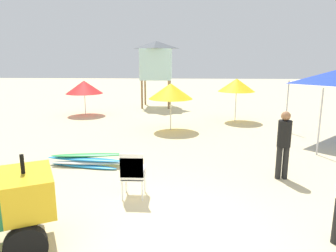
{
  "coord_description": "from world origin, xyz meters",
  "views": [
    {
      "loc": [
        0.17,
        -4.88,
        2.92
      ],
      "look_at": [
        -0.27,
        3.76,
        1.02
      ],
      "focal_mm": 33.35,
      "sensor_mm": 36.0,
      "label": 1
    }
  ],
  "objects_px": {
    "stacked_plastic_chairs": "(133,171)",
    "surfboard_pile": "(87,160)",
    "lifeguard_near_center": "(284,141)",
    "beach_umbrella_mid": "(237,85)",
    "lifeguard_tower": "(156,60)",
    "beach_umbrella_left": "(84,87)",
    "beach_umbrella_far": "(171,91)"
  },
  "relations": [
    {
      "from": "stacked_plastic_chairs",
      "to": "surfboard_pile",
      "type": "distance_m",
      "value": 2.52
    },
    {
      "from": "surfboard_pile",
      "to": "lifeguard_near_center",
      "type": "bearing_deg",
      "value": -7.29
    },
    {
      "from": "surfboard_pile",
      "to": "beach_umbrella_mid",
      "type": "height_order",
      "value": "beach_umbrella_mid"
    },
    {
      "from": "lifeguard_near_center",
      "to": "surfboard_pile",
      "type": "bearing_deg",
      "value": 172.71
    },
    {
      "from": "lifeguard_near_center",
      "to": "beach_umbrella_mid",
      "type": "distance_m",
      "value": 7.24
    },
    {
      "from": "stacked_plastic_chairs",
      "to": "surfboard_pile",
      "type": "xyz_separation_m",
      "value": [
        -1.58,
        1.91,
        -0.44
      ]
    },
    {
      "from": "lifeguard_tower",
      "to": "beach_umbrella_left",
      "type": "height_order",
      "value": "lifeguard_tower"
    },
    {
      "from": "stacked_plastic_chairs",
      "to": "lifeguard_near_center",
      "type": "distance_m",
      "value": 3.71
    },
    {
      "from": "stacked_plastic_chairs",
      "to": "beach_umbrella_left",
      "type": "xyz_separation_m",
      "value": [
        -4.07,
        9.72,
        0.84
      ]
    },
    {
      "from": "stacked_plastic_chairs",
      "to": "beach_umbrella_far",
      "type": "xyz_separation_m",
      "value": [
        0.52,
        6.43,
        1.0
      ]
    },
    {
      "from": "lifeguard_tower",
      "to": "beach_umbrella_left",
      "type": "bearing_deg",
      "value": -139.29
    },
    {
      "from": "surfboard_pile",
      "to": "beach_umbrella_mid",
      "type": "distance_m",
      "value": 8.43
    },
    {
      "from": "stacked_plastic_chairs",
      "to": "lifeguard_tower",
      "type": "height_order",
      "value": "lifeguard_tower"
    },
    {
      "from": "surfboard_pile",
      "to": "beach_umbrella_mid",
      "type": "relative_size",
      "value": 1.16
    },
    {
      "from": "lifeguard_tower",
      "to": "beach_umbrella_mid",
      "type": "distance_m",
      "value": 5.98
    },
    {
      "from": "beach_umbrella_far",
      "to": "stacked_plastic_chairs",
      "type": "bearing_deg",
      "value": -94.65
    },
    {
      "from": "stacked_plastic_chairs",
      "to": "beach_umbrella_far",
      "type": "relative_size",
      "value": 0.53
    },
    {
      "from": "stacked_plastic_chairs",
      "to": "lifeguard_tower",
      "type": "relative_size",
      "value": 0.26
    },
    {
      "from": "stacked_plastic_chairs",
      "to": "beach_umbrella_far",
      "type": "height_order",
      "value": "beach_umbrella_far"
    },
    {
      "from": "surfboard_pile",
      "to": "beach_umbrella_left",
      "type": "bearing_deg",
      "value": 107.65
    },
    {
      "from": "lifeguard_near_center",
      "to": "beach_umbrella_far",
      "type": "relative_size",
      "value": 0.88
    },
    {
      "from": "lifeguard_near_center",
      "to": "lifeguard_tower",
      "type": "bearing_deg",
      "value": 109.59
    },
    {
      "from": "beach_umbrella_far",
      "to": "lifeguard_tower",
      "type": "bearing_deg",
      "value": 100.18
    },
    {
      "from": "lifeguard_tower",
      "to": "beach_umbrella_far",
      "type": "distance_m",
      "value": 6.47
    },
    {
      "from": "lifeguard_tower",
      "to": "beach_umbrella_left",
      "type": "distance_m",
      "value": 4.76
    },
    {
      "from": "beach_umbrella_left",
      "to": "beach_umbrella_mid",
      "type": "distance_m",
      "value": 7.65
    },
    {
      "from": "lifeguard_tower",
      "to": "beach_umbrella_left",
      "type": "xyz_separation_m",
      "value": [
        -3.47,
        -2.98,
        -1.33
      ]
    },
    {
      "from": "stacked_plastic_chairs",
      "to": "beach_umbrella_far",
      "type": "distance_m",
      "value": 6.53
    },
    {
      "from": "stacked_plastic_chairs",
      "to": "beach_umbrella_left",
      "type": "relative_size",
      "value": 0.54
    },
    {
      "from": "surfboard_pile",
      "to": "beach_umbrella_far",
      "type": "height_order",
      "value": "beach_umbrella_far"
    },
    {
      "from": "surfboard_pile",
      "to": "beach_umbrella_left",
      "type": "height_order",
      "value": "beach_umbrella_left"
    },
    {
      "from": "lifeguard_tower",
      "to": "beach_umbrella_left",
      "type": "relative_size",
      "value": 2.05
    }
  ]
}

